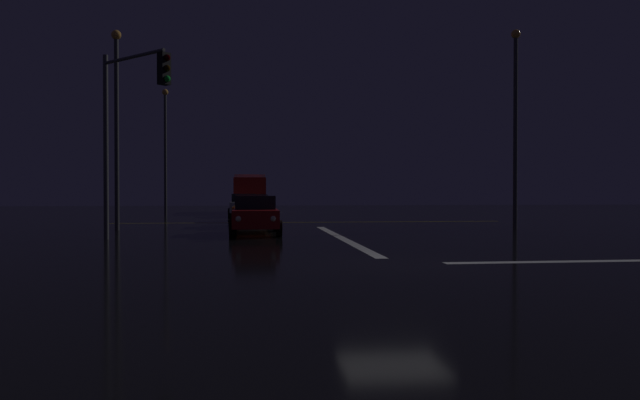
{
  "coord_description": "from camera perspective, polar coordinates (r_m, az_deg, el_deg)",
  "views": [
    {
      "loc": [
        -3.44,
        -14.41,
        1.76
      ],
      "look_at": [
        -0.4,
        11.82,
        1.37
      ],
      "focal_mm": 34.36,
      "sensor_mm": 36.0,
      "label": 1
    }
  ],
  "objects": [
    {
      "name": "ground",
      "position": [
        14.92,
        6.8,
        -6.14
      ],
      "size": [
        120.0,
        120.0,
        0.1
      ],
      "primitive_type": "cube",
      "color": "black"
    },
    {
      "name": "streetlamp_left_far",
      "position": [
        44.75,
        -14.21,
        5.19
      ],
      "size": [
        0.44,
        0.44,
        8.97
      ],
      "color": "#424247",
      "rests_on": "ground"
    },
    {
      "name": "sedan_orange",
      "position": [
        30.38,
        -6.4,
        -0.97
      ],
      "size": [
        2.02,
        4.33,
        1.57
      ],
      "color": "#C66014",
      "rests_on": "ground"
    },
    {
      "name": "box_truck",
      "position": [
        49.87,
        -6.56,
        0.78
      ],
      "size": [
        2.68,
        8.28,
        3.08
      ],
      "color": "red",
      "rests_on": "ground"
    },
    {
      "name": "stop_line_north",
      "position": [
        22.96,
        2.02,
        -3.55
      ],
      "size": [
        0.35,
        14.08,
        0.01
      ],
      "color": "white",
      "rests_on": "ground"
    },
    {
      "name": "traffic_signal_nw",
      "position": [
        22.61,
        -17.42,
        7.93
      ],
      "size": [
        2.73,
        2.73,
        6.71
      ],
      "color": "#4C4C51",
      "rests_on": "ground"
    },
    {
      "name": "streetlamp_right_near",
      "position": [
        31.2,
        17.74,
        7.62
      ],
      "size": [
        0.44,
        0.44,
        9.53
      ],
      "color": "#424247",
      "rests_on": "ground"
    },
    {
      "name": "sedan_red",
      "position": [
        25.17,
        -6.05,
        -1.35
      ],
      "size": [
        2.02,
        4.33,
        1.57
      ],
      "color": "maroon",
      "rests_on": "ground"
    },
    {
      "name": "centre_line_ns",
      "position": [
        34.45,
        -0.88,
        -2.08
      ],
      "size": [
        22.0,
        0.15,
        0.01
      ],
      "color": "yellow",
      "rests_on": "ground"
    },
    {
      "name": "sedan_gray",
      "position": [
        35.66,
        -6.25,
        -0.71
      ],
      "size": [
        2.02,
        4.33,
        1.57
      ],
      "color": "slate",
      "rests_on": "ground"
    },
    {
      "name": "streetlamp_left_near",
      "position": [
        29.04,
        -18.42,
        7.52
      ],
      "size": [
        0.44,
        0.44,
        8.95
      ],
      "color": "#424247",
      "rests_on": "ground"
    },
    {
      "name": "sedan_silver",
      "position": [
        42.1,
        -7.12,
        -0.47
      ],
      "size": [
        2.02,
        4.33,
        1.57
      ],
      "color": "#B7B7BC",
      "rests_on": "ground"
    }
  ]
}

